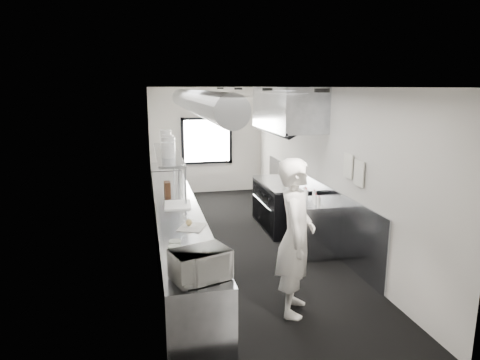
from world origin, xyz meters
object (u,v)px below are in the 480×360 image
cutting_board (178,205)px  squeeze_bottle_c (314,196)px  squeeze_bottle_b (316,200)px  exhaust_hood (287,109)px  plate_stack_b (168,146)px  squeeze_bottle_e (305,193)px  microwave (200,265)px  far_work_table (166,184)px  pass_shelf (168,154)px  deli_tub_b (175,245)px  small_plate (189,226)px  prep_counter (178,233)px  plate_stack_d (166,138)px  range (282,205)px  squeeze_bottle_d (306,194)px  plate_stack_c (168,143)px  knife_block (167,189)px  bottle_station (314,227)px  squeeze_bottle_a (319,202)px  plate_stack_a (168,150)px  deli_tub_a (174,250)px

cutting_board → squeeze_bottle_c: bearing=-7.8°
cutting_board → squeeze_bottle_b: bearing=-11.8°
exhaust_hood → plate_stack_b: 2.38m
squeeze_bottle_e → exhaust_hood: bearing=89.0°
microwave → squeeze_bottle_b: microwave is taller
far_work_table → squeeze_bottle_e: 4.29m
plate_stack_b → exhaust_hood: bearing=-0.8°
pass_shelf → deli_tub_b: 3.38m
small_plate → squeeze_bottle_c: size_ratio=0.95×
prep_counter → plate_stack_d: size_ratio=16.92×
prep_counter → plate_stack_d: bearing=90.8°
pass_shelf → range: 2.49m
squeeze_bottle_c → squeeze_bottle_d: bearing=108.7°
range → squeeze_bottle_b: squeeze_bottle_b is taller
pass_shelf → plate_stack_c: (0.01, 0.16, 0.19)m
plate_stack_c → squeeze_bottle_e: (2.26, -1.58, -0.73)m
small_plate → knife_block: 1.83m
plate_stack_c → squeeze_bottle_d: 2.89m
exhaust_hood → plate_stack_d: exhaust_hood is taller
small_plate → squeeze_bottle_d: squeeze_bottle_d is taller
plate_stack_d → squeeze_bottle_b: 3.60m
prep_counter → cutting_board: cutting_board is taller
exhaust_hood → plate_stack_c: size_ratio=6.91×
microwave → cutting_board: 2.81m
pass_shelf → bottle_station: bearing=-36.0°
exhaust_hood → squeeze_bottle_c: size_ratio=10.99×
bottle_station → microwave: size_ratio=1.73×
squeeze_bottle_b → squeeze_bottle_e: (-0.02, 0.44, 0.01)m
pass_shelf → small_plate: pass_shelf is taller
knife_block → squeeze_bottle_c: size_ratio=1.25×
exhaust_hood → bottle_station: size_ratio=2.44×
range → squeeze_bottle_a: 1.80m
squeeze_bottle_c → bottle_station: bearing=5.6°
exhaust_hood → squeeze_bottle_d: size_ratio=12.34×
microwave → plate_stack_d: bearing=71.5°
pass_shelf → range: size_ratio=1.88×
pass_shelf → knife_block: size_ratio=12.02×
plate_stack_c → exhaust_hood: bearing=-11.3°
plate_stack_a → squeeze_bottle_c: (2.34, -1.09, -0.71)m
squeeze_bottle_e → plate_stack_a: bearing=160.5°
squeeze_bottle_c → plate_stack_a: bearing=155.0°
range → small_plate: bearing=-133.4°
cutting_board → squeeze_bottle_c: squeeze_bottle_c is taller
plate_stack_a → squeeze_bottle_d: size_ratio=1.53×
small_plate → bottle_station: bearing=20.4°
prep_counter → small_plate: bearing=-85.2°
deli_tub_a → small_plate: deli_tub_a is taller
cutting_board → exhaust_hood: bearing=26.1°
prep_counter → plate_stack_c: size_ratio=18.84×
bottle_station → knife_block: knife_block is taller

